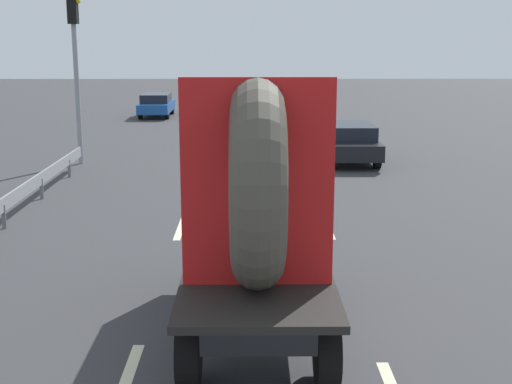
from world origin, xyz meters
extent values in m
plane|color=#38383A|center=(0.00, 0.00, 0.00)|extent=(120.00, 120.00, 0.00)
cylinder|color=black|center=(-1.12, 0.78, 0.48)|extent=(0.28, 0.96, 0.96)
cylinder|color=black|center=(0.58, 0.78, 0.48)|extent=(0.28, 0.96, 0.96)
cylinder|color=black|center=(-1.12, -2.29, 0.48)|extent=(0.28, 0.96, 0.96)
cylinder|color=black|center=(0.58, -2.29, 0.48)|extent=(0.28, 0.96, 0.96)
cube|color=black|center=(-0.27, -0.71, 0.94)|extent=(1.30, 4.95, 0.25)
cube|color=black|center=(-0.27, 0.78, 1.74)|extent=(2.00, 1.98, 1.35)
cube|color=black|center=(-0.27, 0.73, 2.04)|extent=(2.02, 1.88, 0.44)
cube|color=black|center=(-0.27, -1.69, 1.11)|extent=(2.00, 2.97, 0.10)
cube|color=black|center=(-0.27, -0.26, 1.71)|extent=(1.80, 0.08, 1.10)
torus|color=#474238|center=(-0.27, -1.84, 2.47)|extent=(0.66, 2.61, 2.61)
cube|color=red|center=(-0.27, -1.84, 2.47)|extent=(1.90, 0.03, 2.61)
cylinder|color=black|center=(2.31, 14.75, 0.31)|extent=(0.21, 0.61, 0.61)
cylinder|color=black|center=(3.80, 14.75, 0.31)|extent=(0.21, 0.61, 0.61)
cylinder|color=black|center=(2.31, 12.17, 0.31)|extent=(0.21, 0.61, 0.61)
cylinder|color=black|center=(3.80, 12.17, 0.31)|extent=(0.21, 0.61, 0.61)
cube|color=black|center=(3.06, 13.46, 0.57)|extent=(1.72, 4.02, 0.53)
cube|color=black|center=(3.06, 13.36, 1.07)|extent=(1.55, 2.25, 0.48)
cylinder|color=gray|center=(-6.10, 13.13, 2.31)|extent=(0.16, 0.16, 4.62)
cube|color=black|center=(-6.10, 13.13, 5.07)|extent=(0.30, 0.36, 0.90)
sphere|color=yellow|center=(-5.93, 13.13, 5.35)|extent=(0.20, 0.20, 0.20)
cube|color=gray|center=(-5.91, 6.43, 0.55)|extent=(0.06, 11.66, 0.32)
cylinder|color=slate|center=(-5.91, 4.98, 0.28)|extent=(0.10, 0.10, 0.55)
cylinder|color=slate|center=(-5.91, 7.89, 0.28)|extent=(0.10, 0.10, 0.55)
cylinder|color=slate|center=(-5.91, 10.81, 0.28)|extent=(0.10, 0.10, 0.55)
cube|color=beige|center=(-1.93, 5.00, 0.00)|extent=(0.16, 2.03, 0.01)
cube|color=beige|center=(1.39, 5.40, 0.00)|extent=(0.16, 2.77, 0.01)
cylinder|color=black|center=(-6.05, 28.35, 0.28)|extent=(0.20, 0.57, 0.57)
cylinder|color=black|center=(-4.66, 28.35, 0.28)|extent=(0.20, 0.57, 0.57)
cylinder|color=black|center=(-6.05, 25.95, 0.28)|extent=(0.20, 0.57, 0.57)
cylinder|color=black|center=(-4.66, 25.95, 0.28)|extent=(0.20, 0.57, 0.57)
cube|color=#194C99|center=(-5.35, 27.15, 0.53)|extent=(1.60, 3.74, 0.49)
cube|color=black|center=(-5.35, 27.06, 1.00)|extent=(1.44, 2.09, 0.45)
camera|label=1|loc=(-0.37, -10.25, 4.27)|focal=48.94mm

